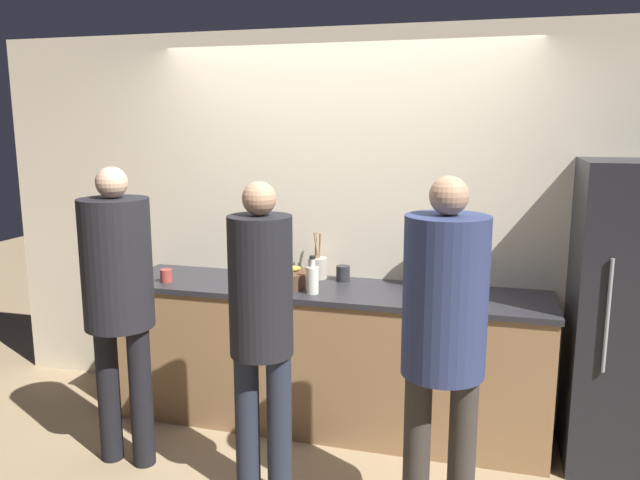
% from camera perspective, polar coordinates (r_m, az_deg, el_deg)
% --- Properties ---
extents(ground_plane, '(14.00, 14.00, 0.00)m').
position_cam_1_polar(ground_plane, '(4.07, -0.59, -18.54)').
color(ground_plane, '#9E8460').
extents(wall_back, '(5.20, 0.06, 2.60)m').
position_cam_1_polar(wall_back, '(4.28, 1.96, 1.43)').
color(wall_back, beige).
rests_on(wall_back, ground_plane).
extents(counter, '(2.80, 0.67, 0.94)m').
position_cam_1_polar(counter, '(4.19, 0.83, -10.51)').
color(counter, '#9E754C').
rests_on(counter, ground_plane).
extents(refrigerator, '(0.72, 0.64, 1.79)m').
position_cam_1_polar(refrigerator, '(4.02, 27.06, -6.34)').
color(refrigerator, '#232328').
rests_on(refrigerator, ground_plane).
extents(person_left, '(0.39, 0.39, 1.75)m').
position_cam_1_polar(person_left, '(3.72, -17.98, -4.09)').
color(person_left, black).
rests_on(person_left, ground_plane).
extents(person_center, '(0.33, 0.33, 1.71)m').
position_cam_1_polar(person_center, '(3.21, -5.39, -7.23)').
color(person_center, '#232838').
rests_on(person_center, ground_plane).
extents(person_right, '(0.38, 0.38, 1.76)m').
position_cam_1_polar(person_right, '(2.93, 11.27, -7.71)').
color(person_right, '#38332D').
rests_on(person_right, ground_plane).
extents(fruit_bowl, '(0.31, 0.31, 0.14)m').
position_cam_1_polar(fruit_bowl, '(4.04, -3.29, -3.57)').
color(fruit_bowl, '#4C3323').
rests_on(fruit_bowl, counter).
extents(utensil_crock, '(0.13, 0.13, 0.32)m').
position_cam_1_polar(utensil_crock, '(4.25, -0.22, -2.51)').
color(utensil_crock, '#ADA393').
rests_on(utensil_crock, counter).
extents(bottle_clear, '(0.08, 0.08, 0.24)m').
position_cam_1_polar(bottle_clear, '(3.87, -0.69, -3.56)').
color(bottle_clear, silver).
rests_on(bottle_clear, counter).
extents(cup_red, '(0.08, 0.08, 0.08)m').
position_cam_1_polar(cup_red, '(4.29, -13.88, -3.17)').
color(cup_red, '#A33D33').
rests_on(cup_red, counter).
extents(cup_black, '(0.09, 0.09, 0.10)m').
position_cam_1_polar(cup_black, '(4.19, 2.12, -3.07)').
color(cup_black, '#28282D').
rests_on(cup_black, counter).
extents(potted_plant, '(0.16, 0.16, 0.25)m').
position_cam_1_polar(potted_plant, '(4.11, 8.69, -2.22)').
color(potted_plant, '#9E6042').
rests_on(potted_plant, counter).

